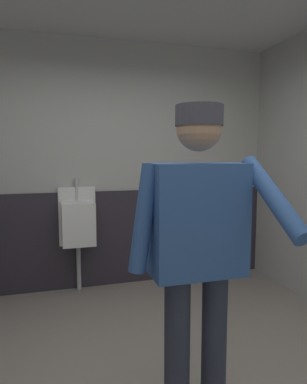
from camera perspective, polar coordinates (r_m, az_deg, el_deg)
The scene contains 4 objects.
wall_back at distance 3.95m, azimuth -7.74°, elevation 4.42°, with size 4.43×0.12×2.75m, color #B2B2AD.
wainscot_band_back at distance 4.00m, azimuth -7.40°, elevation -7.63°, with size 3.83×0.03×1.09m, color #2D2833.
urinal_solo at distance 3.77m, azimuth -12.44°, elevation -4.97°, with size 0.40×0.34×1.24m.
person at distance 1.84m, azimuth 7.41°, elevation -7.96°, with size 0.72×0.60×1.76m.
Camera 1 is at (-0.58, -1.85, 1.51)m, focal length 32.05 mm.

